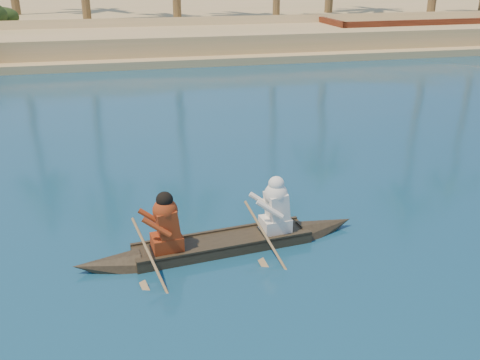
{
  "coord_description": "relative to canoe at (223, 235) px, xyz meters",
  "views": [
    {
      "loc": [
        6.41,
        -3.55,
        4.66
      ],
      "look_at": [
        8.61,
        6.09,
        0.63
      ],
      "focal_mm": 40.0,
      "sensor_mm": 36.0,
      "label": 1
    }
  ],
  "objects": [
    {
      "name": "sandy_embankment",
      "position": [
        -7.96,
        42.33,
        0.26
      ],
      "size": [
        150.0,
        51.0,
        1.5
      ],
      "color": "tan",
      "rests_on": "ground"
    },
    {
      "name": "shrub_cluster",
      "position": [
        -7.96,
        26.95,
        0.93
      ],
      "size": [
        100.0,
        6.0,
        2.4
      ],
      "primitive_type": null,
      "color": "black",
      "rests_on": "ground"
    },
    {
      "name": "canoe",
      "position": [
        0.0,
        0.0,
        0.0
      ],
      "size": [
        5.14,
        1.29,
        1.4
      ],
      "rotation": [
        0.0,
        0.0,
        0.12
      ],
      "color": "#392E1F",
      "rests_on": "ground"
    },
    {
      "name": "barge_right",
      "position": [
        16.41,
        22.45,
        0.4
      ],
      "size": [
        11.57,
        4.24,
        1.91
      ],
      "rotation": [
        0.0,
        0.0,
        0.04
      ],
      "color": "maroon",
      "rests_on": "ground"
    }
  ]
}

